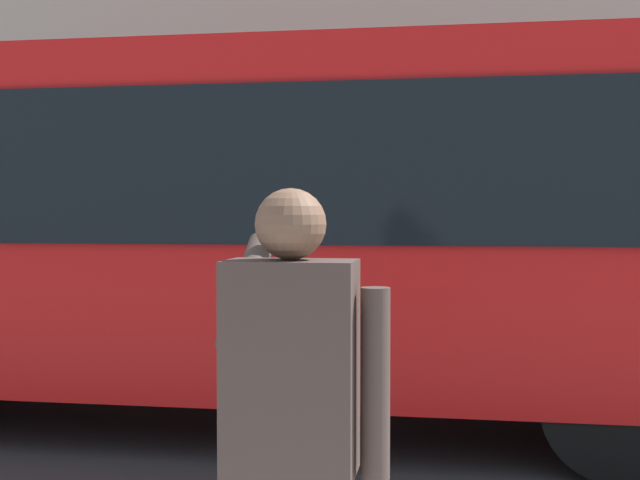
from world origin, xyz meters
TOP-DOWN VIEW (x-y plane):
  - ground_plane at (0.00, 0.00)m, footprint 60.00×60.00m
  - red_bus at (1.81, 0.37)m, footprint 9.05×2.54m
  - pedestrian_photographer at (0.33, 4.65)m, footprint 0.53×0.52m

SIDE VIEW (x-z plane):
  - ground_plane at x=0.00m, z-range 0.00..0.00m
  - pedestrian_photographer at x=0.33m, z-range 0.29..1.99m
  - red_bus at x=1.81m, z-range 0.14..3.22m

